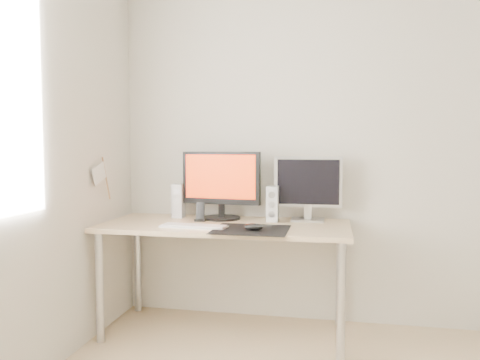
{
  "coord_description": "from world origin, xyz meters",
  "views": [
    {
      "loc": [
        -0.25,
        -1.56,
        1.23
      ],
      "look_at": [
        -0.85,
        1.47,
        1.01
      ],
      "focal_mm": 35.0,
      "sensor_mm": 36.0,
      "label": 1
    }
  ],
  "objects": [
    {
      "name": "speaker_right",
      "position": [
        -0.64,
        1.53,
        0.85
      ],
      "size": [
        0.08,
        0.09,
        0.24
      ],
      "color": "white",
      "rests_on": "desk"
    },
    {
      "name": "keyboard",
      "position": [
        -1.09,
        1.21,
        0.74
      ],
      "size": [
        0.43,
        0.15,
        0.02
      ],
      "color": "#B5B5B7",
      "rests_on": "desk"
    },
    {
      "name": "desk",
      "position": [
        -0.93,
        1.38,
        0.65
      ],
      "size": [
        1.6,
        0.7,
        0.73
      ],
      "color": "#D1B587",
      "rests_on": "ground"
    },
    {
      "name": "phone_dock",
      "position": [
        -1.11,
        1.45,
        0.77
      ],
      "size": [
        0.07,
        0.06,
        0.13
      ],
      "color": "black",
      "rests_on": "desk"
    },
    {
      "name": "main_monitor",
      "position": [
        -1.0,
        1.56,
        0.98
      ],
      "size": [
        0.55,
        0.29,
        0.47
      ],
      "color": "black",
      "rests_on": "desk"
    },
    {
      "name": "second_monitor",
      "position": [
        -0.41,
        1.6,
        0.97
      ],
      "size": [
        0.45,
        0.16,
        0.43
      ],
      "color": "#A9A8AB",
      "rests_on": "desk"
    },
    {
      "name": "mouse",
      "position": [
        -0.71,
        1.16,
        0.75
      ],
      "size": [
        0.12,
        0.07,
        0.04
      ],
      "primitive_type": "ellipsoid",
      "color": "black",
      "rests_on": "mousepad"
    },
    {
      "name": "pennant",
      "position": [
        -1.72,
        1.24,
        1.05
      ],
      "size": [
        0.01,
        0.23,
        0.29
      ],
      "color": "#A57F54",
      "rests_on": "wall_left"
    },
    {
      "name": "speaker_left",
      "position": [
        -1.31,
        1.58,
        0.85
      ],
      "size": [
        0.08,
        0.09,
        0.24
      ],
      "color": "silver",
      "rests_on": "desk"
    },
    {
      "name": "mousepad",
      "position": [
        -0.73,
        1.19,
        0.73
      ],
      "size": [
        0.45,
        0.4,
        0.0
      ],
      "primitive_type": "cube",
      "color": "black",
      "rests_on": "desk"
    },
    {
      "name": "wall_back",
      "position": [
        0.0,
        1.75,
        1.25
      ],
      "size": [
        3.5,
        0.0,
        3.5
      ],
      "primitive_type": "plane",
      "rotation": [
        1.57,
        0.0,
        0.0
      ],
      "color": "beige",
      "rests_on": "ground"
    }
  ]
}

